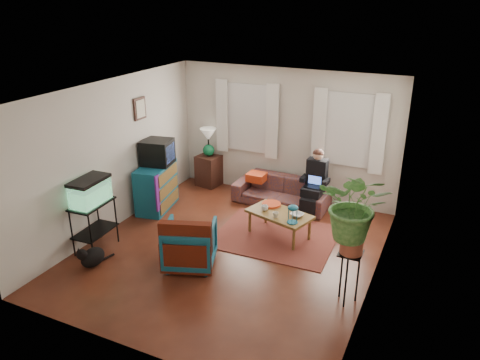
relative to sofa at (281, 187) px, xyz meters
The scene contains 31 objects.
floor 2.09m from the sofa, 93.34° to the right, with size 4.50×5.00×0.01m, color #4F2B14.
ceiling 3.04m from the sofa, 93.34° to the right, with size 4.50×5.00×0.01m, color white.
wall_back 1.05m from the sofa, 104.89° to the left, with size 4.50×0.01×2.60m, color silver.
wall_front 4.65m from the sofa, 91.51° to the right, with size 4.50×0.01×2.60m, color silver.
wall_left 3.27m from the sofa, 139.14° to the right, with size 0.01×5.00×2.60m, color silver.
wall_right 3.10m from the sofa, 43.90° to the right, with size 0.01×5.00×2.60m, color silver.
window_left 1.56m from the sofa, 154.94° to the left, with size 1.08×0.04×1.38m, color white.
window_right 1.69m from the sofa, 20.83° to the left, with size 1.08×0.04×1.38m, color white.
curtains_left 1.54m from the sofa, 159.16° to the left, with size 1.36×0.06×1.50m, color white.
curtains_right 1.68m from the sofa, 17.20° to the left, with size 1.36×0.06×1.50m, color white.
picture_frame 3.07m from the sofa, 152.80° to the right, with size 0.04×0.32×0.40m, color #3D2616.
area_rug 1.40m from the sofa, 73.19° to the right, with size 2.00×1.60×0.01m, color brown.
sofa is the anchor object (origin of this frame).
seated_person 0.70m from the sofa, ahead, with size 0.47×0.57×1.11m, color black, non-canonical shape.
side_table 1.79m from the sofa, behind, with size 0.46×0.46×0.67m, color #3D2017.
table_lamp 1.89m from the sofa, behind, with size 0.34×0.34×0.61m, color white, non-canonical shape.
dresser 2.42m from the sofa, 150.54° to the right, with size 0.49×0.98×0.88m, color #136F72.
crt_tv 2.49m from the sofa, 152.63° to the right, with size 0.54×0.49×0.47m, color black.
aquarium_stand 3.60m from the sofa, 126.07° to the right, with size 0.41×0.73×0.82m, color black.
aquarium 3.66m from the sofa, 126.07° to the right, with size 0.37×0.67×0.43m, color #7FD899.
black_cat 3.81m from the sofa, 118.45° to the right, with size 0.28×0.44×0.37m, color black.
armchair 2.70m from the sofa, 100.39° to the right, with size 0.75×0.70×0.77m, color #105264.
serape_throw 2.97m from the sofa, 97.50° to the right, with size 0.77×0.18×0.63m, color #9E0A0A.
coffee_table 1.32m from the sofa, 70.95° to the right, with size 1.08×0.59×0.45m, color brown.
cup_a 1.28m from the sofa, 82.48° to the right, with size 0.12×0.12×0.10m, color white.
cup_b 1.49m from the sofa, 73.37° to the right, with size 0.10×0.10×0.09m, color beige.
bowl 1.44m from the sofa, 59.10° to the right, with size 0.21×0.21×0.05m, color white.
snack_tray 1.04m from the sofa, 79.43° to the right, with size 0.33×0.33×0.04m, color #B21414.
birdcage 1.68m from the sofa, 63.48° to the right, with size 0.18×0.18×0.31m, color #115B6B, non-canonical shape.
plant_stand 3.20m from the sofa, 53.31° to the right, with size 0.32×0.32×0.77m, color black.
potted_plant 3.33m from the sofa, 53.31° to the right, with size 0.87×0.76×0.97m, color #599947.
Camera 1 is at (2.98, -5.92, 3.93)m, focal length 35.00 mm.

